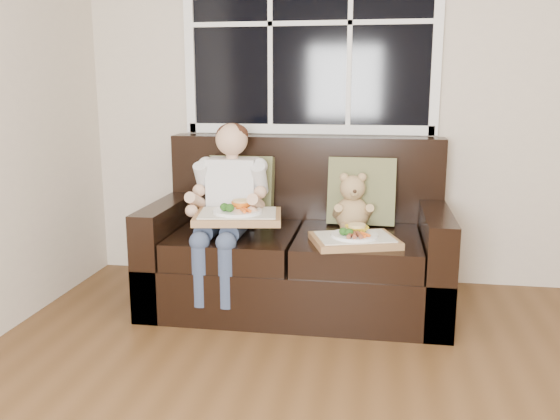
% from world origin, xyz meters
% --- Properties ---
extents(window_back, '(1.62, 0.04, 1.37)m').
position_xyz_m(window_back, '(-0.79, 2.48, 1.65)').
color(window_back, black).
rests_on(window_back, room_walls).
extents(loveseat, '(1.70, 0.92, 0.96)m').
position_xyz_m(loveseat, '(-0.79, 2.02, 0.31)').
color(loveseat, black).
rests_on(loveseat, ground).
extents(pillow_left, '(0.40, 0.18, 0.41)m').
position_xyz_m(pillow_left, '(-1.17, 2.17, 0.65)').
color(pillow_left, olive).
rests_on(pillow_left, loveseat).
extents(pillow_right, '(0.40, 0.19, 0.41)m').
position_xyz_m(pillow_right, '(-0.44, 2.17, 0.65)').
color(pillow_right, olive).
rests_on(pillow_right, loveseat).
extents(child, '(0.41, 0.61, 0.94)m').
position_xyz_m(child, '(-1.19, 1.89, 0.66)').
color(child, silver).
rests_on(child, loveseat).
extents(teddy_bear, '(0.22, 0.27, 0.35)m').
position_xyz_m(teddy_bear, '(-0.49, 2.03, 0.59)').
color(teddy_bear, tan).
rests_on(teddy_bear, loveseat).
extents(tray_left, '(0.52, 0.43, 0.11)m').
position_xyz_m(tray_left, '(-1.10, 1.74, 0.58)').
color(tray_left, '#9A6A45').
rests_on(tray_left, child).
extents(tray_right, '(0.52, 0.45, 0.10)m').
position_xyz_m(tray_right, '(-0.46, 1.70, 0.48)').
color(tray_right, '#9A6A45').
rests_on(tray_right, loveseat).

